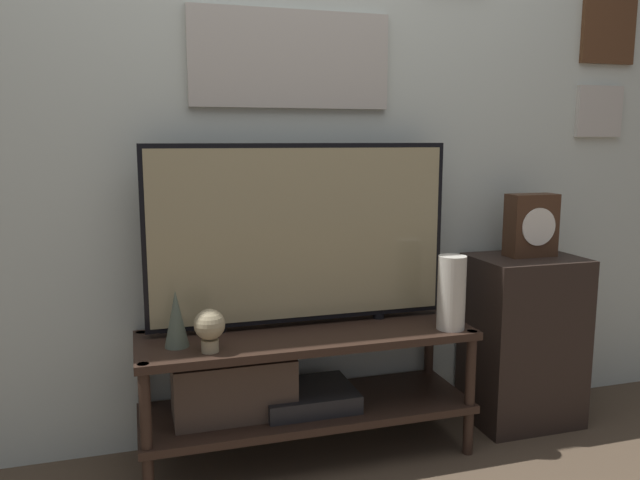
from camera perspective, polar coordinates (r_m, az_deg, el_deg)
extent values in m
cube|color=beige|center=(2.56, -2.84, 11.75)|extent=(6.40, 0.06, 2.70)
cube|color=#B2ADA3|center=(2.53, -2.54, 16.18)|extent=(0.80, 0.02, 0.37)
cube|color=#B2BCC6|center=(2.53, -2.51, 16.20)|extent=(0.77, 0.01, 0.34)
cube|color=#B7B2A8|center=(3.21, 24.15, 10.68)|extent=(0.24, 0.02, 0.23)
cube|color=#2D2D33|center=(3.20, 24.23, 10.67)|extent=(0.21, 0.01, 0.20)
cube|color=#4C2D19|center=(3.27, 24.98, 18.37)|extent=(0.28, 0.02, 0.45)
cube|color=slate|center=(3.27, 25.06, 18.38)|extent=(0.24, 0.01, 0.42)
cube|color=black|center=(2.42, -1.19, -8.71)|extent=(1.28, 0.42, 0.03)
cube|color=black|center=(2.53, -1.16, -15.15)|extent=(1.28, 0.42, 0.03)
cylinder|color=black|center=(2.27, -15.59, -16.84)|extent=(0.04, 0.04, 0.51)
cylinder|color=black|center=(2.58, 13.53, -13.46)|extent=(0.04, 0.04, 0.51)
cylinder|color=black|center=(2.59, -15.79, -13.44)|extent=(0.04, 0.04, 0.51)
cylinder|color=black|center=(2.87, 9.90, -10.97)|extent=(0.04, 0.04, 0.51)
cube|color=black|center=(2.51, -1.17, -14.11)|extent=(0.36, 0.29, 0.07)
cube|color=#47382D|center=(2.43, -7.93, -13.08)|extent=(0.45, 0.23, 0.23)
cylinder|color=black|center=(2.44, -9.21, -8.08)|extent=(0.05, 0.05, 0.02)
cylinder|color=black|center=(2.61, 5.36, -6.90)|extent=(0.05, 0.05, 0.02)
cube|color=black|center=(2.42, -1.72, 0.60)|extent=(1.19, 0.04, 0.70)
cube|color=#998C66|center=(2.41, -1.62, 0.54)|extent=(1.16, 0.01, 0.66)
cylinder|color=beige|center=(2.47, 11.93, -4.73)|extent=(0.11, 0.11, 0.29)
cone|color=#4C5647|center=(2.28, -13.02, -7.03)|extent=(0.09, 0.09, 0.21)
cylinder|color=tan|center=(2.23, -10.01, -9.49)|extent=(0.06, 0.06, 0.04)
sphere|color=tan|center=(2.21, -10.07, -7.62)|extent=(0.11, 0.11, 0.11)
cube|color=black|center=(2.90, 18.04, -8.65)|extent=(0.45, 0.35, 0.74)
cube|color=#422819|center=(2.82, 18.74, 1.29)|extent=(0.21, 0.10, 0.27)
cylinder|color=white|center=(2.78, 19.38, 1.14)|extent=(0.16, 0.01, 0.16)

